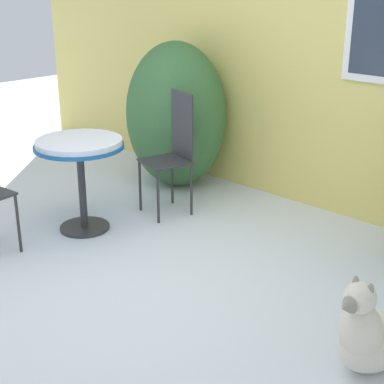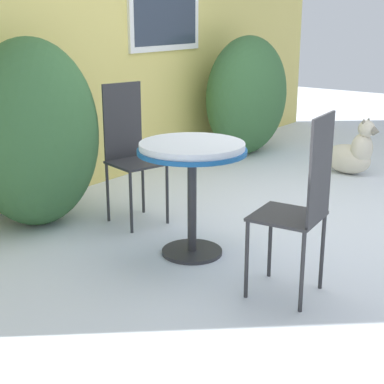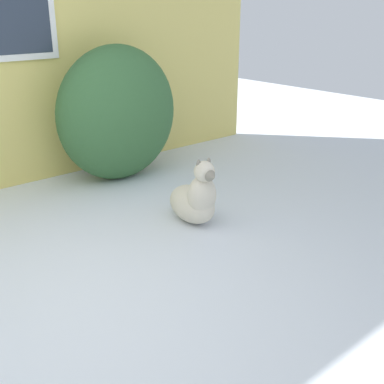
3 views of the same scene
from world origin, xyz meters
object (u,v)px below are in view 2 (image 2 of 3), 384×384
patio_table (192,162)px  dog (352,154)px  patio_chair_far_side (302,202)px  patio_chair_near_table (130,149)px

patio_table → dog: 2.72m
patio_table → patio_chair_far_side: bearing=-99.2°
patio_chair_near_table → patio_chair_far_side: bearing=-89.3°
patio_chair_far_side → dog: 2.97m
patio_table → patio_chair_near_table: patio_chair_near_table is taller
patio_chair_far_side → dog: size_ratio=1.57×
patio_table → patio_chair_far_side: size_ratio=0.72×
patio_table → dog: (2.69, -0.06, -0.45)m
patio_table → patio_chair_far_side: (-0.14, -0.89, -0.07)m
patio_table → patio_chair_near_table: 0.86m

